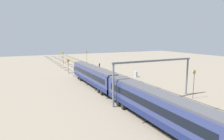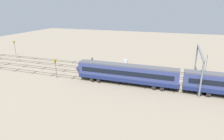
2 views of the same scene
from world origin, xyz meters
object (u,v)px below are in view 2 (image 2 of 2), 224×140
object	(u,v)px
speed_sign_distant_end	(207,61)
signal_light_trackside_departure	(92,62)
speed_sign_mid_trackside	(56,66)
relay_cabinet	(126,62)
speed_sign_near_foreground	(15,46)
overhead_gantry	(199,59)

from	to	relation	value
speed_sign_distant_end	signal_light_trackside_departure	xyz separation A→B (m)	(30.91, 7.81, -1.11)
speed_sign_mid_trackside	signal_light_trackside_departure	world-z (taller)	speed_sign_mid_trackside
speed_sign_mid_trackside	signal_light_trackside_departure	bearing A→B (deg)	-126.78
signal_light_trackside_departure	relay_cabinet	bearing A→B (deg)	-129.52
speed_sign_near_foreground	relay_cabinet	world-z (taller)	speed_sign_near_foreground
speed_sign_mid_trackside	speed_sign_distant_end	bearing A→B (deg)	-156.27
signal_light_trackside_departure	relay_cabinet	distance (m)	12.00
speed_sign_mid_trackside	speed_sign_distant_end	size ratio (longest dim) A/B	0.86
overhead_gantry	signal_light_trackside_departure	xyz separation A→B (m)	(28.20, -0.13, -3.51)
overhead_gantry	speed_sign_near_foreground	xyz separation A→B (m)	(64.42, -8.13, -2.50)
overhead_gantry	speed_sign_mid_trackside	bearing A→B (deg)	13.75
speed_sign_mid_trackside	speed_sign_distant_end	world-z (taller)	speed_sign_distant_end
overhead_gantry	speed_sign_near_foreground	size ratio (longest dim) A/B	3.32
speed_sign_distant_end	relay_cabinet	world-z (taller)	speed_sign_distant_end
speed_sign_near_foreground	speed_sign_mid_trackside	bearing A→B (deg)	150.85
overhead_gantry	signal_light_trackside_departure	distance (m)	28.42
speed_sign_near_foreground	speed_sign_mid_trackside	size ratio (longest dim) A/B	1.09
speed_sign_mid_trackside	relay_cabinet	xyz separation A→B (m)	(-13.99, -17.77, -2.49)
speed_sign_near_foreground	relay_cabinet	bearing A→B (deg)	-178.48
overhead_gantry	signal_light_trackside_departure	world-z (taller)	overhead_gantry
overhead_gantry	speed_sign_distant_end	distance (m)	8.72
relay_cabinet	signal_light_trackside_departure	bearing A→B (deg)	50.48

